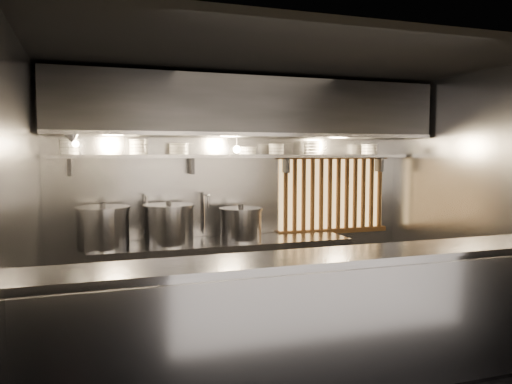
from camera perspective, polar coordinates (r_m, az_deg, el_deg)
floor at (r=5.13m, az=3.03°, el=-17.50°), size 4.50×4.50×0.00m
ceiling at (r=4.84m, az=3.17°, el=14.96°), size 4.50×4.50×0.00m
wall_back at (r=6.19m, az=-2.09°, el=-0.33°), size 4.50×0.00×4.50m
wall_left at (r=4.47m, az=-24.79°, el=-2.62°), size 0.00×3.00×3.00m
wall_right at (r=6.00m, az=23.47°, el=-0.86°), size 0.00×3.00×3.00m
serving_counter at (r=4.11m, az=8.22°, el=-14.78°), size 4.50×0.56×1.13m
cooking_bench at (r=5.92m, az=-3.84°, el=-9.90°), size 3.00×0.70×0.90m
bowl_shelf at (r=6.00m, az=-1.61°, el=4.11°), size 4.40×0.34×0.04m
exhaust_hood at (r=5.81m, az=-0.96°, el=9.47°), size 4.40×0.81×0.65m
wood_screen at (r=6.65m, az=8.82°, el=-0.22°), size 1.56×0.09×1.04m
faucet_left at (r=5.84m, az=-12.57°, el=-1.64°), size 0.04×0.30×0.50m
faucet_right at (r=5.96m, az=-5.86°, el=-1.44°), size 0.04×0.30×0.50m
heat_lamp at (r=5.26m, az=-20.24°, el=5.82°), size 0.25×0.35×0.20m
pendant_bulb at (r=5.86m, az=-2.20°, el=4.90°), size 0.09×0.09×0.19m
stock_pot_left at (r=5.66m, az=-9.94°, el=-3.65°), size 0.61×0.61×0.49m
stock_pot_mid at (r=5.59m, az=-17.08°, el=-3.87°), size 0.58×0.58×0.49m
stock_pot_right at (r=5.83m, az=-1.73°, el=-3.67°), size 0.66×0.66×0.42m
bowl_stack_0 at (r=5.73m, az=-20.58°, el=4.85°), size 0.21×0.21×0.17m
bowl_stack_1 at (r=5.76m, az=-13.27°, el=5.02°), size 0.22×0.22×0.17m
bowl_stack_2 at (r=5.82m, az=-8.81°, el=4.89°), size 0.23×0.23×0.13m
bowl_stack_3 at (r=6.02m, az=-0.97°, el=4.75°), size 0.22×0.22×0.09m
bowl_stack_4 at (r=6.15m, az=2.33°, el=4.92°), size 0.20×0.20×0.13m
bowl_stack_5 at (r=6.33m, az=6.37°, el=5.05°), size 0.21×0.21×0.17m
bowl_stack_6 at (r=6.73m, az=12.82°, el=4.77°), size 0.22×0.22×0.13m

